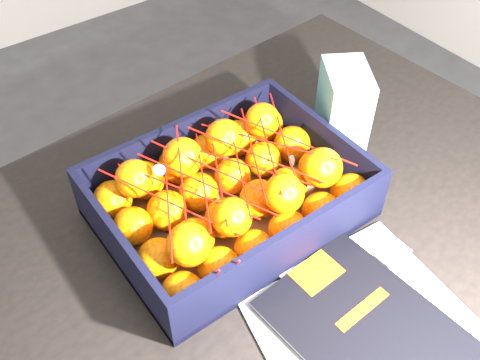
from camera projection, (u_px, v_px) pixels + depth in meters
ground at (199, 294)px, 1.73m from camera, size 3.50×3.50×0.00m
table at (252, 246)px, 1.05m from camera, size 1.26×0.89×0.75m
magazine_stack at (365, 328)px, 0.81m from camera, size 0.34×0.32×0.02m
produce_crate at (230, 201)px, 0.95m from camera, size 0.43×0.32×0.11m
clementine_heap at (230, 189)px, 0.93m from camera, size 0.41×0.31×0.12m
mesh_net at (228, 172)px, 0.88m from camera, size 0.36×0.28×0.10m
retail_carton at (343, 110)px, 1.04m from camera, size 0.13×0.14×0.18m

